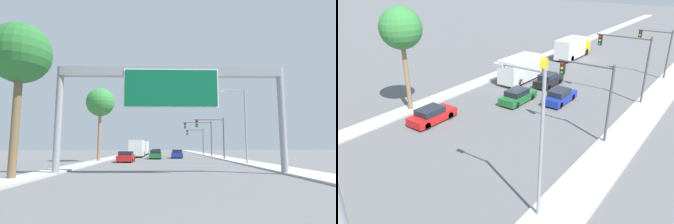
# 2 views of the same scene
# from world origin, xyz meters

# --- Properties ---
(median_strip_left) EXTENTS (2.00, 120.00, 0.15)m
(median_strip_left) POSITION_xyz_m (-9.00, 60.00, 0.07)
(median_strip_left) COLOR #B0B0B0
(median_strip_left) RESTS_ON ground
(car_mid_left) EXTENTS (1.71, 4.20, 1.49)m
(car_mid_left) POSITION_xyz_m (-1.75, 47.30, 0.70)
(car_mid_left) COLOR black
(car_mid_left) RESTS_ON ground
(car_near_left) EXTENTS (1.86, 4.35, 1.37)m
(car_near_left) POSITION_xyz_m (-5.25, 32.69, 0.65)
(car_near_left) COLOR red
(car_near_left) RESTS_ON ground
(car_far_center) EXTENTS (1.79, 4.25, 1.43)m
(car_far_center) POSITION_xyz_m (1.75, 43.43, 0.68)
(car_far_center) COLOR navy
(car_far_center) RESTS_ON ground
(car_mid_center) EXTENTS (1.84, 4.41, 1.39)m
(car_mid_center) POSITION_xyz_m (-1.75, 41.03, 0.66)
(car_mid_center) COLOR #1E662D
(car_mid_center) RESTS_ON ground
(truck_box_primary) EXTENTS (2.38, 7.83, 3.08)m
(truck_box_primary) POSITION_xyz_m (-5.25, 60.75, 1.57)
(truck_box_primary) COLOR yellow
(truck_box_primary) RESTS_ON ground
(truck_box_secondary) EXTENTS (2.32, 7.86, 3.05)m
(truck_box_secondary) POSITION_xyz_m (-5.25, 47.24, 1.56)
(truck_box_secondary) COLOR yellow
(truck_box_secondary) RESTS_ON ground
(traffic_light_near_intersection) EXTENTS (4.46, 0.32, 6.25)m
(traffic_light_near_intersection) POSITION_xyz_m (7.10, 38.00, 4.22)
(traffic_light_near_intersection) COLOR #4C4C4F
(traffic_light_near_intersection) RESTS_ON ground
(traffic_light_mid_block) EXTENTS (5.43, 0.32, 6.70)m
(traffic_light_mid_block) POSITION_xyz_m (6.81, 48.00, 4.57)
(traffic_light_mid_block) COLOR #4C4C4F
(traffic_light_mid_block) RESTS_ON ground
(traffic_light_far_intersection) EXTENTS (3.99, 0.32, 5.91)m
(traffic_light_far_intersection) POSITION_xyz_m (7.22, 58.00, 3.97)
(traffic_light_far_intersection) COLOR #4C4C4F
(traffic_light_far_intersection) RESTS_ON ground
(palm_tree_background) EXTENTS (3.72, 3.72, 9.63)m
(palm_tree_background) POSITION_xyz_m (-8.87, 33.25, 7.67)
(palm_tree_background) COLOR #8C704C
(palm_tree_background) RESTS_ON ground
(street_lamp_right) EXTENTS (2.98, 0.28, 8.36)m
(street_lamp_right) POSITION_xyz_m (8.20, 27.78, 5.01)
(street_lamp_right) COLOR gray
(street_lamp_right) RESTS_ON ground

